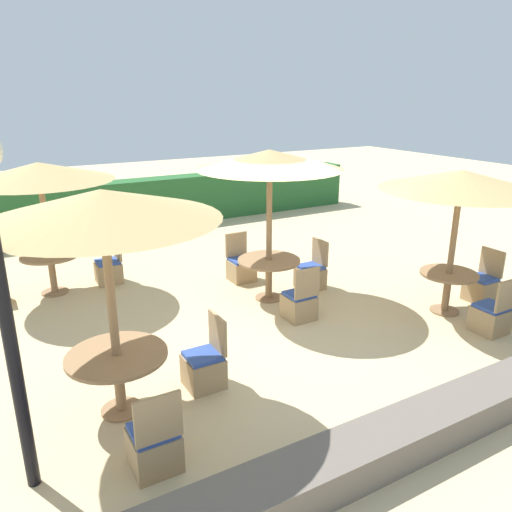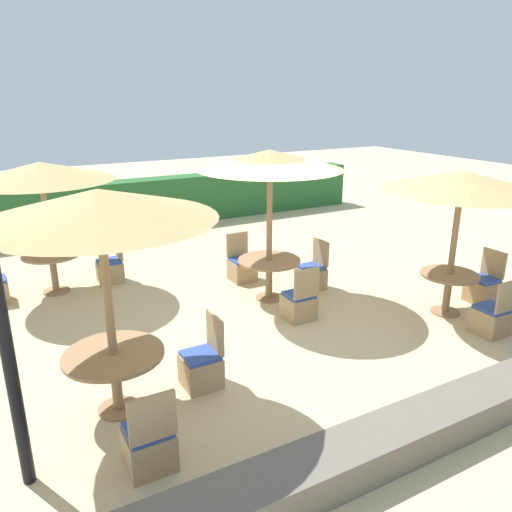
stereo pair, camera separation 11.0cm
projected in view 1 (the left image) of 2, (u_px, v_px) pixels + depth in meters
The scene contains 19 objects.
ground_plane at pixel (274, 317), 8.28m from camera, with size 40.00×40.00×0.00m, color #D1BA8C.
hedge_row at pixel (144, 203), 13.69m from camera, with size 13.00×0.70×1.30m, color #28602D.
stone_border at pixel (440, 420), 5.39m from camera, with size 10.00×0.56×0.38m, color #6B6056.
parasol_front_left at pixel (102, 206), 5.09m from camera, with size 2.48×2.48×2.63m.
round_table_front_left at pixel (118, 365), 5.67m from camera, with size 1.15×1.15×0.75m.
patio_chair_front_left_east at pixel (205, 367), 6.29m from camera, with size 0.46×0.46×0.93m.
patio_chair_front_left_south at pixel (155, 445), 4.89m from camera, with size 0.46×0.46×0.93m.
parasol_back_left at pixel (39, 172), 8.59m from camera, with size 2.53×2.53×2.41m.
round_table_back_left at pixel (51, 263), 9.11m from camera, with size 1.04×1.04×0.75m.
patio_chair_back_left_east at pixel (109, 270), 9.72m from camera, with size 0.46×0.46×0.93m.
parasol_front_right at pixel (461, 181), 7.80m from camera, with size 2.53×2.53×2.41m.
round_table_front_right at pixel (448, 282), 8.34m from camera, with size 0.94×0.94×0.70m.
patio_chair_front_right_east at pixel (481, 287), 8.87m from camera, with size 0.46×0.46×0.93m.
patio_chair_front_right_south at pixel (491, 317), 7.69m from camera, with size 0.46×0.46×0.93m.
parasol_center at pixel (270, 160), 8.26m from camera, with size 2.47×2.47×2.66m.
round_table_center at pixel (269, 267), 8.85m from camera, with size 1.11×1.11×0.74m.
patio_chair_center_east at pixel (311, 275), 9.45m from camera, with size 0.46×0.46×0.93m.
patio_chair_center_north at pixel (241, 267), 9.84m from camera, with size 0.46×0.46×0.93m.
patio_chair_center_south at pixel (300, 304), 8.15m from camera, with size 0.46×0.46×0.93m.
Camera 1 is at (-3.99, -6.41, 3.57)m, focal length 35.00 mm.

